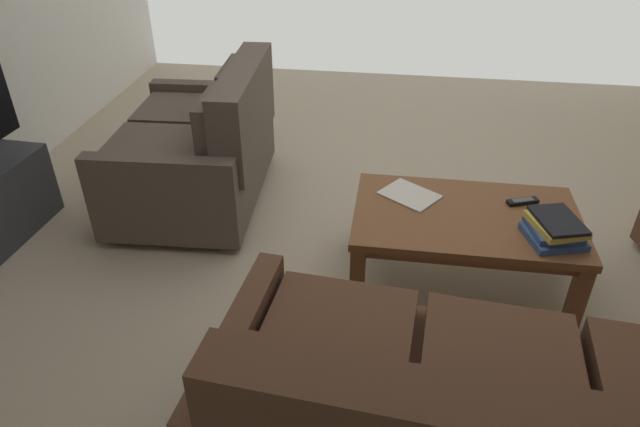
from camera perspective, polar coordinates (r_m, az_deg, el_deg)
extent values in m
cube|color=#B7A88E|center=(3.31, 6.16, -3.18)|extent=(5.19, 5.87, 0.01)
cylinder|color=black|center=(2.59, -1.91, -14.54)|extent=(0.05, 0.05, 0.06)
cube|color=brown|center=(2.02, 17.69, -16.46)|extent=(0.59, 0.79, 0.10)
cube|color=brown|center=(2.02, 1.07, -14.37)|extent=(0.59, 0.79, 0.10)
cube|color=brown|center=(1.75, -0.90, -17.81)|extent=(0.52, 0.16, 0.33)
cube|color=brown|center=(2.19, -7.99, -15.81)|extent=(0.17, 0.85, 0.50)
cylinder|color=black|center=(4.27, -15.26, 5.13)|extent=(0.05, 0.05, 0.06)
cylinder|color=black|center=(3.59, -19.50, -1.37)|extent=(0.05, 0.05, 0.06)
cylinder|color=black|center=(4.08, -5.78, 4.87)|extent=(0.05, 0.05, 0.06)
cylinder|color=black|center=(3.36, -8.34, -2.06)|extent=(0.05, 0.05, 0.06)
cube|color=brown|center=(3.70, -12.59, 4.81)|extent=(0.89, 1.07, 0.37)
cube|color=brown|center=(3.82, -12.25, 9.73)|extent=(0.76, 0.51, 0.10)
cube|color=brown|center=(3.38, -14.57, 6.26)|extent=(0.76, 0.51, 0.10)
cube|color=brown|center=(3.44, -7.61, 10.29)|extent=(0.24, 1.03, 0.50)
cube|color=brown|center=(3.70, -8.50, 11.85)|extent=(0.14, 0.47, 0.36)
cube|color=brown|center=(3.24, -10.44, 8.55)|extent=(0.14, 0.47, 0.36)
cube|color=brown|center=(4.15, -10.58, 9.33)|extent=(0.84, 0.14, 0.53)
cube|color=brown|center=(3.20, -15.46, 1.15)|extent=(0.84, 0.14, 0.53)
cube|color=brown|center=(2.87, 14.47, -0.39)|extent=(1.09, 0.67, 0.04)
cube|color=brown|center=(2.89, 14.35, -1.14)|extent=(1.01, 0.61, 0.05)
cube|color=brown|center=(3.33, 22.21, -1.43)|extent=(0.07, 0.07, 0.39)
cube|color=brown|center=(3.21, 4.69, -0.07)|extent=(0.07, 0.07, 0.39)
cube|color=brown|center=(2.87, 24.32, -7.96)|extent=(0.07, 0.07, 0.39)
cube|color=brown|center=(2.74, 3.75, -6.68)|extent=(0.07, 0.07, 0.39)
cube|color=#385693|center=(2.79, 22.36, -2.17)|extent=(0.29, 0.28, 0.03)
cube|color=#385693|center=(2.79, 22.37, -1.43)|extent=(0.25, 0.26, 0.03)
cube|color=#E0CC4C|center=(2.77, 22.63, -1.04)|extent=(0.27, 0.29, 0.03)
cube|color=black|center=(2.76, 22.77, -0.63)|extent=(0.24, 0.29, 0.02)
cube|color=black|center=(3.02, 19.65, 1.13)|extent=(0.17, 0.10, 0.02)
cube|color=#59595B|center=(3.02, 19.69, 1.31)|extent=(0.11, 0.07, 0.00)
cube|color=silver|center=(2.95, 8.97, 1.87)|extent=(0.34, 0.33, 0.01)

